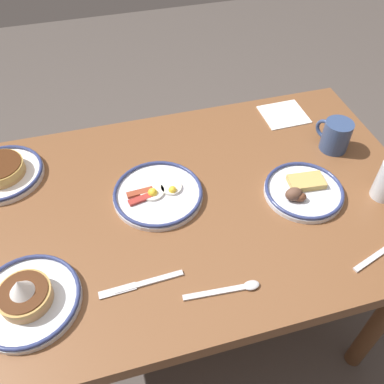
{
  "coord_description": "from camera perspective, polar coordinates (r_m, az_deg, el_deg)",
  "views": [
    {
      "loc": [
        0.18,
        0.75,
        1.64
      ],
      "look_at": [
        -0.03,
        -0.01,
        0.79
      ],
      "focal_mm": 38.66,
      "sensor_mm": 36.0,
      "label": 1
    }
  ],
  "objects": [
    {
      "name": "ground_plane",
      "position": [
        1.81,
        -1.0,
        -17.58
      ],
      "size": [
        6.0,
        6.0,
        0.0
      ],
      "primitive_type": "plane",
      "color": "#504843"
    },
    {
      "name": "paper_napkin",
      "position": [
        1.51,
        12.54,
        10.39
      ],
      "size": [
        0.15,
        0.14,
        0.0
      ],
      "primitive_type": "cube",
      "rotation": [
        0.0,
        0.0,
        0.02
      ],
      "color": "white",
      "rests_on": "dining_table"
    },
    {
      "name": "coffee_mug",
      "position": [
        1.39,
        19.19,
        7.42
      ],
      "size": [
        0.09,
        0.12,
        0.1
      ],
      "color": "#334772",
      "rests_on": "dining_table"
    },
    {
      "name": "plate_far_companion",
      "position": [
        1.19,
        -4.72,
        -0.22
      ],
      "size": [
        0.26,
        0.26,
        0.04
      ],
      "color": "white",
      "rests_on": "dining_table"
    },
    {
      "name": "dining_table",
      "position": [
        1.24,
        -1.39,
        -4.23
      ],
      "size": [
        1.39,
        0.83,
        0.76
      ],
      "color": "brown",
      "rests_on": "ground_plane"
    },
    {
      "name": "plate_far_side",
      "position": [
        1.05,
        -21.86,
        -13.47
      ],
      "size": [
        0.25,
        0.25,
        0.09
      ],
      "color": "white",
      "rests_on": "dining_table"
    },
    {
      "name": "tea_spoon",
      "position": [
        1.02,
        5.61,
        -13.17
      ],
      "size": [
        0.19,
        0.03,
        0.01
      ],
      "color": "silver",
      "rests_on": "dining_table"
    },
    {
      "name": "butter_knife",
      "position": [
        1.03,
        -6.94,
        -12.47
      ],
      "size": [
        0.21,
        0.03,
        0.01
      ],
      "color": "silver",
      "rests_on": "dining_table"
    },
    {
      "name": "plate_near_main",
      "position": [
        1.36,
        -24.83,
        2.51
      ],
      "size": [
        0.24,
        0.24,
        0.05
      ],
      "color": "white",
      "rests_on": "dining_table"
    },
    {
      "name": "plate_center_pancakes",
      "position": [
        1.23,
        15.11,
        0.2
      ],
      "size": [
        0.23,
        0.23,
        0.05
      ],
      "color": "white",
      "rests_on": "dining_table"
    },
    {
      "name": "fork_near",
      "position": [
        1.17,
        24.45,
        -7.73
      ],
      "size": [
        0.18,
        0.07,
        0.01
      ],
      "color": "silver",
      "rests_on": "dining_table"
    }
  ]
}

